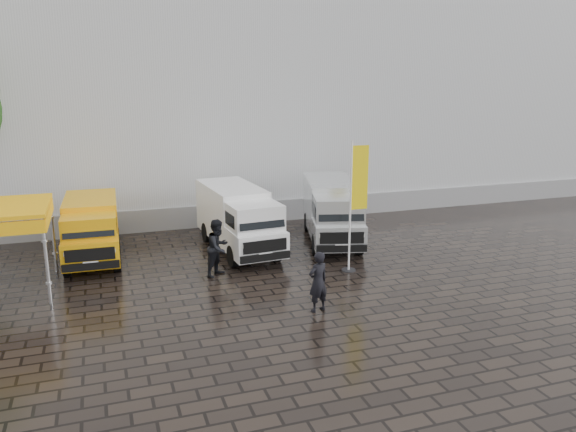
# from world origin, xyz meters

# --- Properties ---
(ground) EXTENTS (120.00, 120.00, 0.00)m
(ground) POSITION_xyz_m (0.00, 0.00, 0.00)
(ground) COLOR black
(ground) RESTS_ON ground
(exhibition_hall) EXTENTS (44.00, 16.00, 12.00)m
(exhibition_hall) POSITION_xyz_m (2.00, 16.00, 6.00)
(exhibition_hall) COLOR silver
(exhibition_hall) RESTS_ON ground
(hall_plinth) EXTENTS (44.00, 0.15, 1.00)m
(hall_plinth) POSITION_xyz_m (2.00, 7.95, 0.50)
(hall_plinth) COLOR gray
(hall_plinth) RESTS_ON ground
(van_yellow) EXTENTS (2.00, 4.89, 2.23)m
(van_yellow) POSITION_xyz_m (-7.69, 4.52, 1.12)
(van_yellow) COLOR #F0A60C
(van_yellow) RESTS_ON ground
(van_white) EXTENTS (2.33, 5.77, 2.44)m
(van_white) POSITION_xyz_m (-2.27, 3.96, 1.22)
(van_white) COLOR white
(van_white) RESTS_ON ground
(van_silver) EXTENTS (3.36, 5.97, 2.46)m
(van_silver) POSITION_xyz_m (1.66, 3.94, 1.23)
(van_silver) COLOR silver
(van_silver) RESTS_ON ground
(flagpole) EXTENTS (0.88, 0.50, 4.58)m
(flagpole) POSITION_xyz_m (0.98, 0.38, 2.53)
(flagpole) COLOR black
(flagpole) RESTS_ON ground
(wheelie_bin) EXTENTS (0.78, 0.78, 1.04)m
(wheelie_bin) POSITION_xyz_m (4.09, 7.56, 0.52)
(wheelie_bin) COLOR black
(wheelie_bin) RESTS_ON ground
(person_front) EXTENTS (0.76, 0.61, 1.80)m
(person_front) POSITION_xyz_m (-1.54, -2.55, 0.90)
(person_front) COLOR black
(person_front) RESTS_ON ground
(person_tent) EXTENTS (1.21, 1.20, 1.97)m
(person_tent) POSITION_xyz_m (-3.62, 1.39, 0.99)
(person_tent) COLOR black
(person_tent) RESTS_ON ground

